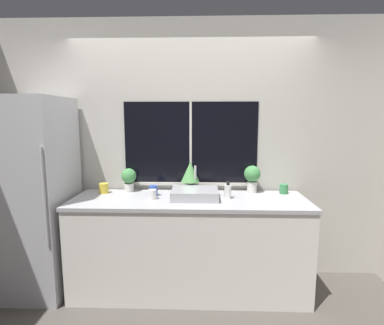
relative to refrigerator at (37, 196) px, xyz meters
name	(u,v)px	position (x,y,z in m)	size (l,w,h in m)	color
ground_plane	(188,310)	(1.48, -0.32, -0.95)	(14.00, 14.00, 0.00)	#4C4742
wall_back	(191,151)	(1.48, 0.42, 0.40)	(8.00, 0.09, 2.70)	#BCB7AD
wall_left	(40,144)	(-0.58, 1.18, 0.40)	(0.06, 7.00, 2.70)	#BCB7AD
wall_right	(351,145)	(3.54, 1.18, 0.40)	(0.06, 7.00, 2.70)	#BCB7AD
counter	(189,245)	(1.48, 0.01, -0.48)	(2.25, 0.69, 0.93)	white
refrigerator	(37,196)	(0.00, 0.00, 0.00)	(0.61, 0.73, 1.89)	#B7B7BC
sink	(195,194)	(1.53, 0.03, 0.03)	(0.44, 0.40, 0.29)	#ADADB2
potted_plant_left	(129,178)	(0.83, 0.28, 0.13)	(0.16, 0.16, 0.24)	silver
potted_plant_center	(190,174)	(1.47, 0.28, 0.18)	(0.19, 0.19, 0.32)	silver
potted_plant_right	(252,176)	(2.12, 0.28, 0.16)	(0.17, 0.17, 0.28)	silver
soap_bottle	(228,191)	(1.85, 0.03, 0.06)	(0.07, 0.07, 0.17)	white
mug_blue	(153,191)	(1.12, 0.11, 0.04)	(0.09, 0.09, 0.10)	#3351AD
mug_yellow	(104,188)	(0.59, 0.20, 0.04)	(0.09, 0.09, 0.10)	gold
mug_white	(153,194)	(1.13, -0.01, 0.03)	(0.08, 0.08, 0.09)	white
mug_green	(284,189)	(2.43, 0.24, 0.03)	(0.08, 0.08, 0.10)	#38844C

